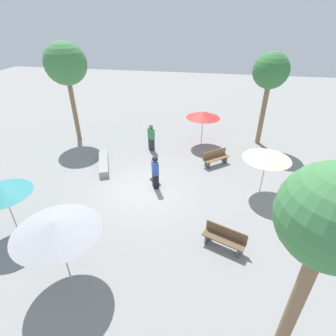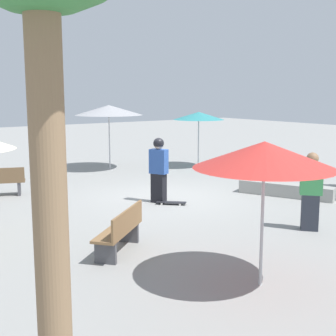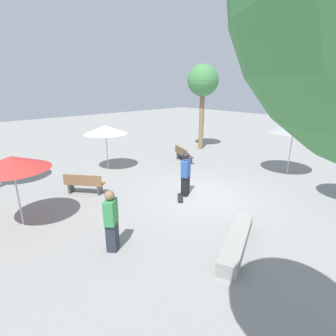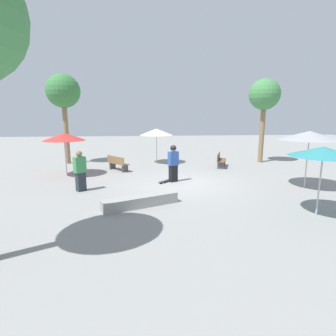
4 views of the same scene
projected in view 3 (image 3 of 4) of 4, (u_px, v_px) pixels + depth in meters
ground_plane at (198, 196)px, 10.56m from camera, size 60.00×60.00×0.00m
skater_main at (186, 173)px, 10.33m from camera, size 0.54×0.45×1.78m
skateboard at (180, 197)px, 10.25m from camera, size 0.70×0.71×0.07m
concrete_ledge at (237, 241)px, 7.16m from camera, size 2.71×1.53×0.38m
bench_near at (183, 155)px, 15.04m from camera, size 0.99×1.65×0.85m
bench_far at (84, 184)px, 10.64m from camera, size 1.36×1.51×0.85m
shade_umbrella_cream at (105, 130)px, 13.25m from camera, size 2.19×2.19×2.31m
shade_umbrella_grey at (294, 128)px, 12.45m from camera, size 2.60×2.60×2.50m
shade_umbrella_red at (12, 163)px, 7.76m from camera, size 2.17×2.17×2.27m
palm_tree_left at (203, 82)px, 16.93m from camera, size 2.02×2.02×5.53m
bystander_watching at (111, 221)px, 6.89m from camera, size 0.52×0.51×1.72m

